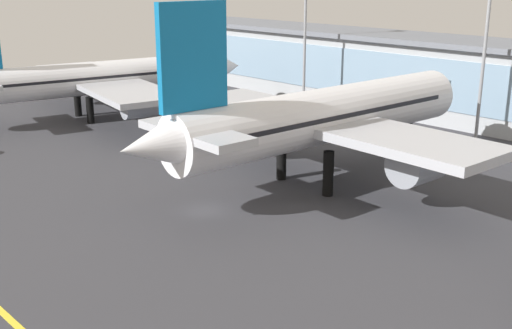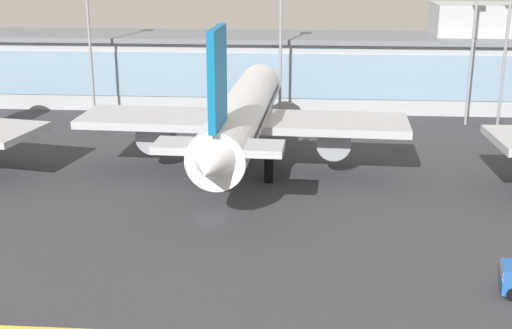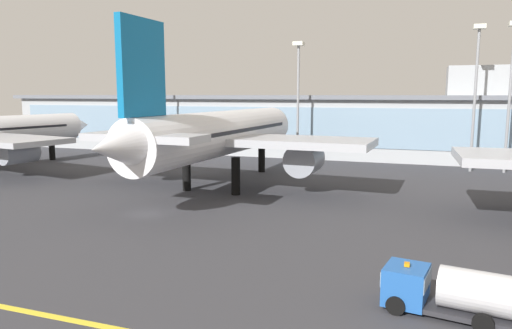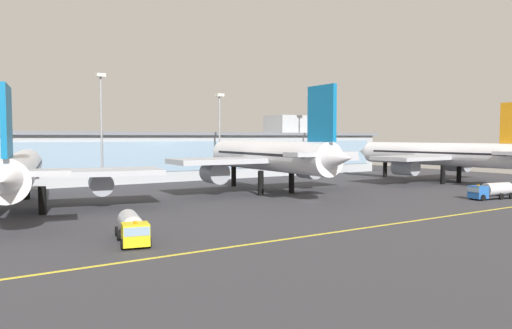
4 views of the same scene
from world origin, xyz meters
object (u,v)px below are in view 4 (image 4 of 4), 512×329
at_px(airliner_near_left, 20,171).
at_px(airliner_far_right, 440,155).
at_px(apron_light_mast_centre, 101,114).
at_px(apron_light_mast_west, 219,124).
at_px(apron_light_mast_east, 311,122).
at_px(fuel_tanker_truck, 490,191).
at_px(airliner_near_right, 269,157).
at_px(service_truck_far, 132,228).
at_px(apron_light_mast_far_east, 324,122).

bearing_deg(airliner_near_left, airliner_far_right, -81.37).
xyz_separation_m(airliner_far_right, apron_light_mast_centre, (-73.26, 28.97, 9.08)).
height_order(apron_light_mast_west, apron_light_mast_east, apron_light_mast_east).
height_order(fuel_tanker_truck, apron_light_mast_east, apron_light_mast_east).
bearing_deg(airliner_near_left, apron_light_mast_west, -49.53).
distance_m(airliner_near_right, fuel_tanker_truck, 40.80).
relative_size(airliner_near_left, apron_light_mast_west, 2.30).
bearing_deg(apron_light_mast_east, fuel_tanker_truck, -94.99).
bearing_deg(airliner_near_left, airliner_near_right, -77.95).
bearing_deg(airliner_near_right, service_truck_far, 130.57).
xyz_separation_m(service_truck_far, apron_light_mast_east, (70.11, 56.02, 13.73)).
relative_size(apron_light_mast_west, apron_light_mast_centre, 0.89).
xyz_separation_m(airliner_far_right, fuel_tanker_truck, (-19.86, -25.13, -5.24)).
bearing_deg(apron_light_mast_far_east, airliner_far_right, -72.40).
xyz_separation_m(airliner_near_right, apron_light_mast_east, (32.53, 26.67, 8.04)).
bearing_deg(airliner_far_right, apron_light_mast_west, 52.39).
relative_size(service_truck_far, apron_light_mast_centre, 0.38).
bearing_deg(apron_light_mast_west, apron_light_mast_east, 0.19).
bearing_deg(airliner_far_right, airliner_near_left, 85.48).
relative_size(airliner_far_right, apron_light_mast_east, 2.25).
bearing_deg(fuel_tanker_truck, service_truck_far, 9.24).
distance_m(apron_light_mast_east, apron_light_mast_far_east, 5.02).
distance_m(airliner_near_left, airliner_far_right, 92.29).
xyz_separation_m(apron_light_mast_centre, apron_light_mast_east, (58.31, 2.04, -0.59)).
distance_m(service_truck_far, apron_light_mast_far_east, 94.94).
height_order(apron_light_mast_west, apron_light_mast_centre, apron_light_mast_centre).
bearing_deg(apron_light_mast_centre, apron_light_mast_far_east, 2.16).
bearing_deg(fuel_tanker_truck, airliner_near_left, -12.07).
height_order(airliner_near_left, service_truck_far, airliner_near_left).
bearing_deg(apron_light_mast_east, service_truck_far, -141.37).
bearing_deg(service_truck_far, fuel_tanker_truck, 102.36).
bearing_deg(apron_light_mast_west, airliner_near_left, -150.18).
distance_m(airliner_near_right, apron_light_mast_east, 42.83).
relative_size(airliner_near_right, service_truck_far, 5.16).
relative_size(fuel_tanker_truck, apron_light_mast_west, 0.43).
bearing_deg(airliner_far_right, fuel_tanker_truck, 139.19).
distance_m(airliner_near_left, service_truck_far, 29.53).
bearing_deg(airliner_near_right, apron_light_mast_east, -48.09).
distance_m(fuel_tanker_truck, apron_light_mast_west, 62.35).
xyz_separation_m(airliner_near_left, airliner_near_right, (44.74, 1.09, 1.07)).
height_order(airliner_near_left, apron_light_mast_centre, apron_light_mast_centre).
xyz_separation_m(fuel_tanker_truck, service_truck_far, (-65.21, 0.12, 0.00)).
xyz_separation_m(fuel_tanker_truck, apron_light_mast_west, (-24.11, 56.05, 12.84)).
bearing_deg(fuel_tanker_truck, apron_light_mast_east, -85.64).
distance_m(fuel_tanker_truck, apron_light_mast_east, 58.01).
xyz_separation_m(airliner_far_right, service_truck_far, (-85.07, -25.01, -5.24)).
height_order(service_truck_far, apron_light_mast_far_east, apron_light_mast_far_east).
relative_size(airliner_near_left, apron_light_mast_east, 2.14).
relative_size(airliner_near_left, apron_light_mast_far_east, 2.11).
height_order(airliner_near_right, apron_light_mast_east, apron_light_mast_east).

